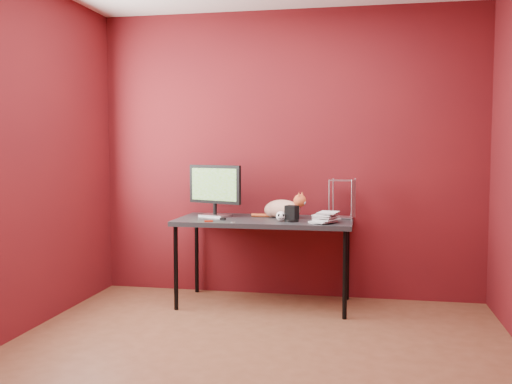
% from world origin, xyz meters
% --- Properties ---
extents(room, '(3.52, 3.52, 2.61)m').
position_xyz_m(room, '(0.00, 0.00, 1.45)').
color(room, brown).
rests_on(room, ground).
extents(desk, '(1.50, 0.70, 0.75)m').
position_xyz_m(desk, '(-0.15, 1.37, 0.70)').
color(desk, black).
rests_on(desk, ground).
extents(monitor, '(0.51, 0.24, 0.46)m').
position_xyz_m(monitor, '(-0.61, 1.44, 1.01)').
color(monitor, silver).
rests_on(monitor, desk).
extents(cat, '(0.49, 0.29, 0.23)m').
position_xyz_m(cat, '(-0.00, 1.46, 0.83)').
color(cat, '#CC5B2B').
rests_on(cat, desk).
extents(skull_mug, '(0.09, 0.09, 0.08)m').
position_xyz_m(skull_mug, '(0.01, 1.23, 0.79)').
color(skull_mug, white).
rests_on(skull_mug, desk).
extents(speaker, '(0.12, 0.12, 0.13)m').
position_xyz_m(speaker, '(0.10, 1.23, 0.81)').
color(speaker, black).
rests_on(speaker, desk).
extents(book_stack, '(0.24, 0.26, 1.03)m').
position_xyz_m(book_stack, '(0.32, 1.24, 1.26)').
color(book_stack, beige).
rests_on(book_stack, desk).
extents(wire_rack, '(0.22, 0.19, 0.34)m').
position_xyz_m(wire_rack, '(0.50, 1.55, 0.92)').
color(wire_rack, silver).
rests_on(wire_rack, desk).
extents(pocket_knife, '(0.07, 0.04, 0.01)m').
position_xyz_m(pocket_knife, '(-0.57, 1.08, 0.76)').
color(pocket_knife, '#A31E0C').
rests_on(pocket_knife, desk).
extents(black_gadget, '(0.05, 0.04, 0.02)m').
position_xyz_m(black_gadget, '(-0.48, 1.21, 0.76)').
color(black_gadget, black).
rests_on(black_gadget, desk).
extents(washer, '(0.04, 0.04, 0.00)m').
position_xyz_m(washer, '(-0.36, 1.08, 0.75)').
color(washer, silver).
rests_on(washer, desk).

